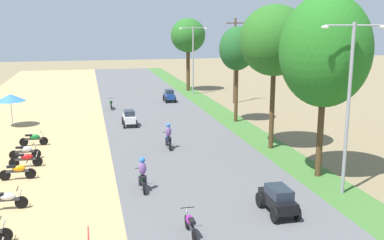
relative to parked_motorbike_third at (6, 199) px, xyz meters
The scene contains 20 objects.
parked_motorbike_third is the anchor object (origin of this frame).
parked_motorbike_fourth 3.92m from the parked_motorbike_third, 90.83° to the left, with size 1.80×0.54×0.94m.
parked_motorbike_fifth 5.99m from the parked_motorbike_third, 89.17° to the left, with size 1.80×0.54×0.94m.
parked_motorbike_sixth 7.62m from the parked_motorbike_third, 91.07° to the left, with size 1.80×0.54×0.94m.
parked_motorbike_seventh 10.59m from the parked_motorbike_third, 89.83° to the left, with size 1.80×0.54×0.94m.
vendor_umbrella 17.12m from the parked_motorbike_third, 97.45° to the left, with size 2.20×2.20×2.52m.
median_tree_nearest 16.34m from the parked_motorbike_third, ahead, with size 4.54×4.54×9.31m.
median_tree_second 17.44m from the parked_motorbike_third, 24.10° to the left, with size 4.31×4.31×8.97m.
median_tree_third 21.80m from the parked_motorbike_third, 44.12° to the left, with size 2.83×2.83×7.57m.
median_tree_fourth 36.10m from the parked_motorbike_third, 64.90° to the left, with size 3.98×3.98×8.37m.
streetlamp_near 15.68m from the parked_motorbike_third, ahead, with size 3.16×0.20×7.90m.
streetlamp_mid 33.40m from the parked_motorbike_third, 62.97° to the left, with size 3.16×0.20×7.44m.
utility_pole_near 29.59m from the parked_motorbike_third, 52.55° to the left, with size 1.80×0.20×8.37m.
car_sedan_black 11.53m from the parked_motorbike_third, 15.19° to the right, with size 1.10×2.26×1.19m.
car_hatchback_white 16.34m from the parked_motorbike_third, 66.14° to the left, with size 1.04×2.00×1.23m.
car_hatchback_blue 27.60m from the parked_motorbike_third, 65.23° to the left, with size 1.04×2.00×1.23m.
motorbike_ahead_second 8.23m from the parked_motorbike_third, 30.14° to the right, with size 0.54×1.80×0.94m.
motorbike_ahead_third 6.03m from the parked_motorbike_third, ahead, with size 0.54×1.80×1.66m.
motorbike_ahead_fourth 11.62m from the parked_motorbike_third, 43.46° to the left, with size 0.54×1.80×1.66m.
motorbike_ahead_fifth 23.13m from the parked_motorbike_third, 75.98° to the left, with size 0.54×1.80×0.94m.
Camera 1 is at (-5.64, -9.27, 7.94)m, focal length 42.41 mm.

